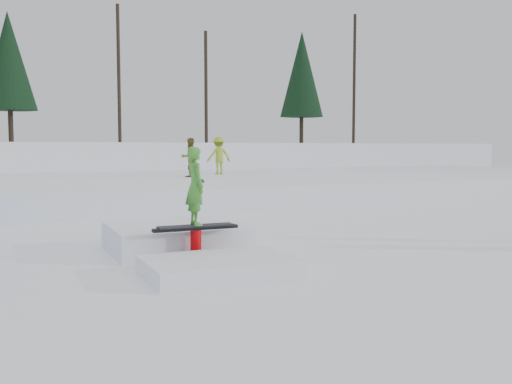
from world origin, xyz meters
name	(u,v)px	position (x,y,z in m)	size (l,w,h in m)	color
ground	(275,258)	(0.00, 0.00, 0.00)	(120.00, 120.00, 0.00)	white
snow_berm	(77,161)	(0.00, 30.00, 1.20)	(60.00, 14.00, 2.40)	white
snow_midrise	(116,186)	(0.00, 16.00, 0.40)	(50.00, 18.00, 0.80)	white
treeline	(172,68)	(6.18, 28.28, 7.45)	(40.24, 4.22, 10.50)	black
walker_olive	(190,158)	(2.97, 14.57, 1.66)	(0.84, 0.65, 1.72)	brown
walker_ygreen	(219,156)	(5.04, 16.45, 1.71)	(1.18, 0.68, 1.83)	#94B127
jib_rail_feature	(186,241)	(-1.53, 0.76, 0.30)	(2.60, 4.40, 2.11)	white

